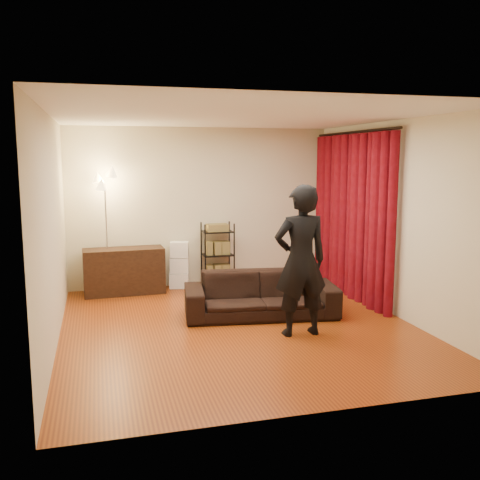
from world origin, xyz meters
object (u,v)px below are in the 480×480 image
object	(u,v)px
sofa	(261,295)
person	(301,261)
media_cabinet	(124,271)
wire_shelf	(218,255)
storage_boxes	(179,265)
floor_lamp	(106,234)

from	to	relation	value
sofa	person	size ratio (longest dim) A/B	1.12
media_cabinet	sofa	bearing A→B (deg)	-47.54
wire_shelf	media_cabinet	bearing A→B (deg)	174.17
sofa	storage_boxes	size ratio (longest dim) A/B	2.64
media_cabinet	wire_shelf	world-z (taller)	wire_shelf
sofa	media_cabinet	xyz separation A→B (m)	(-1.77, 1.78, 0.07)
sofa	wire_shelf	world-z (taller)	wire_shelf
media_cabinet	floor_lamp	distance (m)	0.67
sofa	wire_shelf	xyz separation A→B (m)	(-0.19, 1.88, 0.24)
media_cabinet	wire_shelf	distance (m)	1.59
sofa	wire_shelf	distance (m)	1.91
sofa	storage_boxes	distance (m)	2.11
sofa	media_cabinet	distance (m)	2.51
sofa	storage_boxes	xyz separation A→B (m)	(-0.85, 1.93, 0.09)
person	storage_boxes	size ratio (longest dim) A/B	2.36
storage_boxes	floor_lamp	distance (m)	1.33
person	floor_lamp	size ratio (longest dim) A/B	0.94
floor_lamp	wire_shelf	bearing A→B (deg)	2.77
storage_boxes	floor_lamp	world-z (taller)	floor_lamp
wire_shelf	floor_lamp	world-z (taller)	floor_lamp
sofa	person	world-z (taller)	person
sofa	storage_boxes	bearing A→B (deg)	121.24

